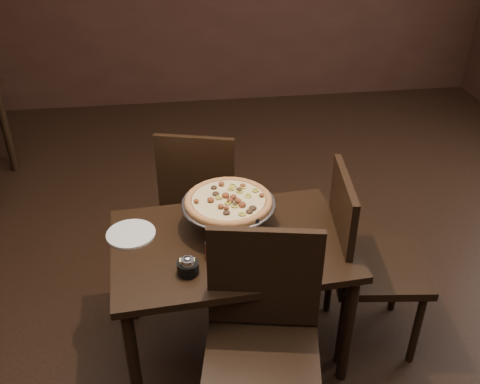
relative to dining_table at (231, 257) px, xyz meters
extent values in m
cube|color=black|center=(0.07, -0.07, -0.61)|extent=(6.00, 7.00, 0.02)
cube|color=black|center=(0.00, 0.00, 0.07)|extent=(1.16, 0.81, 0.04)
cylinder|color=black|center=(-0.48, -0.35, -0.27)|extent=(0.06, 0.06, 0.66)
cylinder|color=black|center=(0.52, -0.28, -0.27)|extent=(0.06, 0.06, 0.66)
cylinder|color=black|center=(-0.52, 0.28, -0.27)|extent=(0.06, 0.06, 0.66)
cylinder|color=black|center=(0.48, 0.35, -0.27)|extent=(0.06, 0.06, 0.66)
cylinder|color=black|center=(-1.57, 2.13, -0.23)|extent=(0.06, 0.06, 0.75)
cylinder|color=#ADACB3|center=(0.00, 0.11, 0.10)|extent=(0.15, 0.15, 0.01)
cylinder|color=#ADACB3|center=(0.00, 0.11, 0.16)|extent=(0.03, 0.03, 0.12)
cylinder|color=#ADACB3|center=(0.00, 0.11, 0.22)|extent=(0.11, 0.11, 0.01)
cylinder|color=gray|center=(0.00, 0.11, 0.23)|extent=(0.44, 0.44, 0.01)
torus|color=gray|center=(0.00, 0.11, 0.23)|extent=(0.45, 0.45, 0.01)
cylinder|color=#975C2D|center=(0.00, 0.11, 0.24)|extent=(0.41, 0.41, 0.01)
torus|color=#975C2D|center=(0.00, 0.11, 0.25)|extent=(0.42, 0.42, 0.04)
cylinder|color=tan|center=(0.00, 0.11, 0.25)|extent=(0.35, 0.35, 0.01)
cylinder|color=beige|center=(-0.21, -0.21, 0.13)|extent=(0.05, 0.05, 0.07)
cylinder|color=#ADACB3|center=(-0.21, -0.21, 0.17)|extent=(0.06, 0.06, 0.02)
ellipsoid|color=#ADACB3|center=(-0.21, -0.21, 0.18)|extent=(0.03, 0.03, 0.01)
cylinder|color=maroon|center=(-0.10, -0.11, 0.13)|extent=(0.05, 0.05, 0.07)
cylinder|color=#ADACB3|center=(-0.10, -0.11, 0.17)|extent=(0.05, 0.05, 0.02)
ellipsoid|color=#ADACB3|center=(-0.10, -0.11, 0.18)|extent=(0.03, 0.03, 0.01)
cylinder|color=black|center=(-0.21, -0.20, 0.12)|extent=(0.10, 0.10, 0.06)
cube|color=#D2C379|center=(-0.23, -0.20, 0.13)|extent=(0.04, 0.03, 0.06)
cube|color=#D2C379|center=(-0.20, -0.20, 0.13)|extent=(0.04, 0.03, 0.06)
cube|color=white|center=(0.26, -0.18, 0.10)|extent=(0.18, 0.18, 0.02)
cylinder|color=silver|center=(-0.47, 0.12, 0.10)|extent=(0.23, 0.23, 0.01)
cylinder|color=silver|center=(0.02, -0.22, 0.10)|extent=(0.25, 0.25, 0.01)
cone|color=#ADACB3|center=(0.13, -0.01, 0.24)|extent=(0.15, 0.15, 0.00)
cylinder|color=black|center=(0.13, -0.01, 0.24)|extent=(0.06, 0.13, 0.02)
cube|color=black|center=(-0.07, 0.81, -0.15)|extent=(0.55, 0.55, 0.04)
cube|color=black|center=(-0.13, 0.61, 0.12)|extent=(0.44, 0.15, 0.46)
cylinder|color=black|center=(0.15, 0.93, -0.39)|extent=(0.04, 0.04, 0.43)
cylinder|color=black|center=(-0.20, 1.03, -0.39)|extent=(0.04, 0.04, 0.43)
cylinder|color=black|center=(0.05, 0.59, -0.39)|extent=(0.04, 0.04, 0.43)
cylinder|color=black|center=(-0.29, 0.68, -0.39)|extent=(0.04, 0.04, 0.43)
cube|color=black|center=(0.05, -0.56, -0.12)|extent=(0.55, 0.55, 0.04)
cube|color=black|center=(0.10, -0.35, 0.16)|extent=(0.47, 0.12, 0.49)
cylinder|color=black|center=(-0.09, -0.34, -0.37)|extent=(0.04, 0.04, 0.46)
cylinder|color=black|center=(0.28, -0.41, -0.37)|extent=(0.04, 0.04, 0.46)
cube|color=black|center=(0.74, -0.02, -0.13)|extent=(0.52, 0.52, 0.04)
cube|color=black|center=(0.53, 0.00, 0.15)|extent=(0.09, 0.46, 0.49)
cylinder|color=black|center=(0.90, -0.23, -0.38)|extent=(0.04, 0.04, 0.45)
cylinder|color=black|center=(0.95, 0.14, -0.38)|extent=(0.04, 0.04, 0.45)
cylinder|color=black|center=(0.53, -0.19, -0.38)|extent=(0.04, 0.04, 0.45)
cylinder|color=black|center=(0.58, 0.19, -0.38)|extent=(0.04, 0.04, 0.45)
camera|label=1|loc=(-0.23, -1.99, 1.62)|focal=40.00mm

